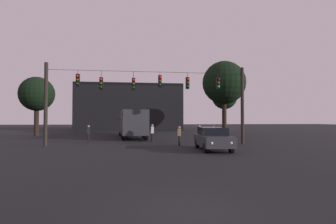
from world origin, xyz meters
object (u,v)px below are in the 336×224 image
car_near_right (213,138)px  pedestrian_crossing_right (214,135)px  pedestrian_crossing_center (199,133)px  pedestrian_near_bus (88,133)px  city_bus (131,121)px  tree_left_silhouette (224,97)px  tree_behind_building (224,83)px  pedestrian_crossing_left (179,135)px  pedestrian_trailing (152,132)px  tree_right_far (37,94)px

car_near_right → pedestrian_crossing_right: bearing=71.8°
pedestrian_crossing_center → pedestrian_crossing_right: 2.07m
pedestrian_near_bus → city_bus: bearing=61.7°
car_near_right → tree_left_silhouette: size_ratio=0.58×
tree_behind_building → pedestrian_crossing_right: bearing=-113.3°
pedestrian_crossing_left → tree_left_silhouette: 22.75m
pedestrian_trailing → tree_left_silhouette: size_ratio=0.21×
pedestrian_crossing_left → pedestrian_crossing_center: size_ratio=0.97×
tree_left_silhouette → tree_behind_building: tree_behind_building is taller
tree_left_silhouette → pedestrian_crossing_right: bearing=-111.7°
city_bus → pedestrian_near_bus: city_bus is taller
pedestrian_near_bus → tree_right_far: (-8.09, 10.89, 4.32)m
car_near_right → pedestrian_near_bus: size_ratio=2.85×
pedestrian_crossing_right → tree_right_far: tree_right_far is taller
pedestrian_crossing_right → pedestrian_near_bus: pedestrian_near_bus is taller
pedestrian_crossing_left → car_near_right: bearing=-63.8°
pedestrian_near_bus → pedestrian_trailing: 5.56m
pedestrian_near_bus → tree_behind_building: (14.82, 7.27, 5.63)m
car_near_right → tree_right_far: size_ratio=0.60×
city_bus → tree_right_far: 12.87m
pedestrian_crossing_left → pedestrian_crossing_right: bearing=-9.6°
pedestrian_crossing_left → pedestrian_near_bus: size_ratio=0.98×
city_bus → pedestrian_crossing_center: size_ratio=7.16×
pedestrian_crossing_left → pedestrian_crossing_center: bearing=37.3°
tree_left_silhouette → tree_behind_building: bearing=-109.7°
pedestrian_trailing → tree_right_far: (-13.65, 10.83, 4.28)m
pedestrian_crossing_right → pedestrian_crossing_left: bearing=170.4°
pedestrian_crossing_center → pedestrian_crossing_left: bearing=-142.7°
pedestrian_crossing_center → tree_left_silhouette: size_ratio=0.20×
tree_behind_building → tree_right_far: (-22.91, 3.63, -1.31)m
city_bus → pedestrian_crossing_left: bearing=-69.1°
pedestrian_crossing_center → pedestrian_trailing: (-3.89, 1.81, 0.04)m
city_bus → car_near_right: 14.51m
pedestrian_trailing → tree_left_silhouette: bearing=52.4°
pedestrian_crossing_left → tree_right_far: bearing=137.7°
pedestrian_near_bus → pedestrian_trailing: pedestrian_trailing is taller
car_near_right → tree_behind_building: bearing=67.7°
city_bus → pedestrian_trailing: 7.01m
pedestrian_crossing_center → tree_right_far: 22.05m
pedestrian_crossing_center → tree_right_far: (-17.55, 12.63, 4.31)m
pedestrian_crossing_center → pedestrian_near_bus: pedestrian_crossing_center is taller
pedestrian_near_bus → tree_behind_building: tree_behind_building is taller
city_bus → tree_left_silhouette: (14.42, 9.56, 3.73)m
car_near_right → pedestrian_crossing_right: size_ratio=2.90×
pedestrian_crossing_center → tree_left_silhouette: bearing=64.5°
pedestrian_crossing_center → pedestrian_crossing_right: bearing=-72.3°
city_bus → tree_right_far: tree_right_far is taller
pedestrian_crossing_center → tree_behind_building: size_ratio=0.17×
pedestrian_crossing_center → pedestrian_near_bus: 9.61m
city_bus → tree_left_silhouette: size_ratio=1.46×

